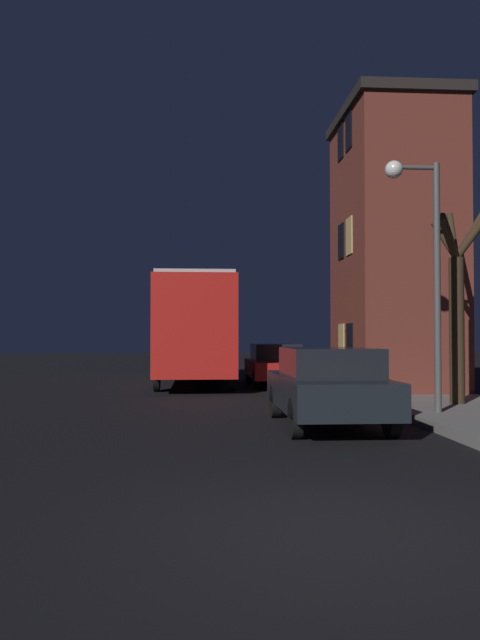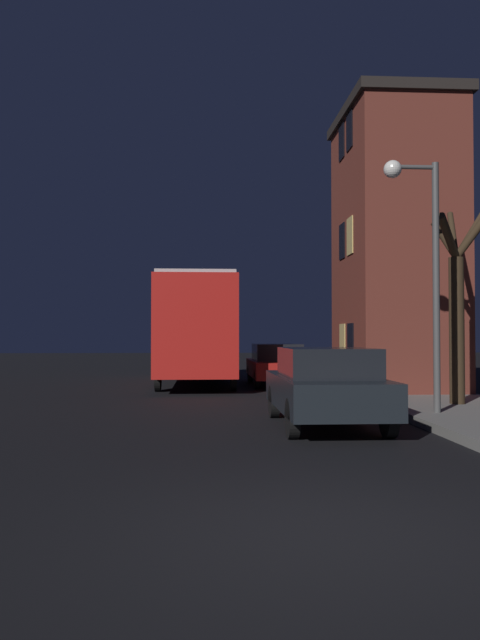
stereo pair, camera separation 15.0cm
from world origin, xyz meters
TOP-DOWN VIEW (x-y plane):
  - ground_plane at (0.00, 0.00)m, footprint 120.00×120.00m
  - brick_building at (4.71, 13.07)m, footprint 3.24×4.62m
  - streetlamp at (3.37, 7.06)m, footprint 1.16×0.37m
  - bare_tree at (4.79, 8.65)m, footprint 1.87×2.29m
  - bus at (-1.36, 17.24)m, footprint 2.58×9.10m
  - car_near_lane at (1.23, 6.37)m, footprint 1.85×4.28m
  - car_mid_lane at (1.46, 16.47)m, footprint 1.78×4.62m

SIDE VIEW (x-z plane):
  - ground_plane at x=0.00m, z-range 0.00..0.00m
  - car_mid_lane at x=1.46m, z-range 0.03..1.50m
  - car_near_lane at x=1.23m, z-range 0.04..1.57m
  - bus at x=-1.36m, z-range 0.35..4.09m
  - bare_tree at x=4.79m, z-range 0.23..4.93m
  - streetlamp at x=3.37m, z-range 1.05..6.26m
  - brick_building at x=4.71m, z-range 0.20..8.75m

